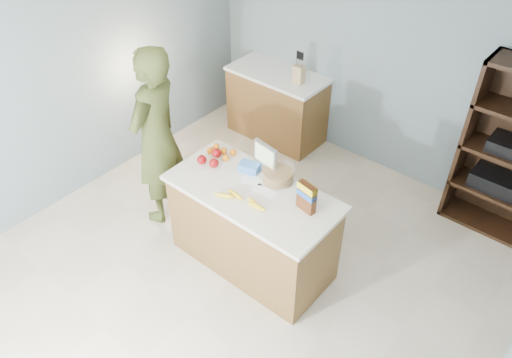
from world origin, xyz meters
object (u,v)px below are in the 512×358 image
Objects in this scene: counter_peninsula at (253,230)px; cereal_box at (307,195)px; tv at (266,156)px; shelving_unit at (512,155)px; person at (157,138)px.

cereal_box is at bearing 11.60° from counter_peninsula.
tv reaches higher than cereal_box.
counter_peninsula is 0.87× the size of shelving_unit.
tv is 0.63m from cereal_box.
tv is at bearing -133.27° from shelving_unit.
tv reaches higher than counter_peninsula.
tv is at bearing 91.99° from person.
tv is (1.10, 0.34, 0.11)m from person.
counter_peninsula is 0.72m from tv.
shelving_unit is 6.38× the size of tv.
tv is (-1.65, -1.75, 0.19)m from shelving_unit.
shelving_unit is 3.45m from person.
counter_peninsula is 0.81m from cereal_box.
cereal_box is at bearing -18.43° from tv.
tv is 1.07× the size of cereal_box.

